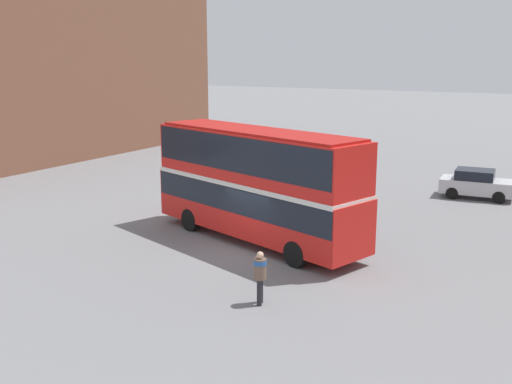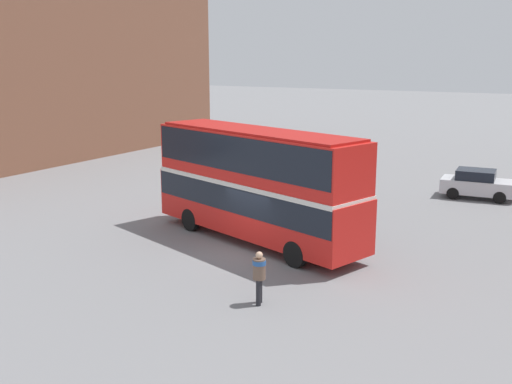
{
  "view_description": "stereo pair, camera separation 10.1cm",
  "coord_description": "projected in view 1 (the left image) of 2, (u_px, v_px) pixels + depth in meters",
  "views": [
    {
      "loc": [
        11.87,
        -20.07,
        7.86
      ],
      "look_at": [
        -0.39,
        1.68,
        2.19
      ],
      "focal_mm": 42.0,
      "sensor_mm": 36.0,
      "label": 1
    },
    {
      "loc": [
        11.96,
        -20.02,
        7.86
      ],
      "look_at": [
        -0.39,
        1.68,
        2.19
      ],
      "focal_mm": 42.0,
      "sensor_mm": 36.0,
      "label": 2
    }
  ],
  "objects": [
    {
      "name": "ground_plane",
      "position": [
        244.0,
        253.0,
        24.48
      ],
      "size": [
        240.0,
        240.0,
        0.0
      ],
      "primitive_type": "plane",
      "color": "slate"
    },
    {
      "name": "building_row_left",
      "position": [
        28.0,
        54.0,
        45.65
      ],
      "size": [
        9.17,
        36.2,
        16.13
      ],
      "color": "brown",
      "rests_on": "ground_plane"
    },
    {
      "name": "double_decker_bus",
      "position": [
        256.0,
        178.0,
        25.48
      ],
      "size": [
        11.02,
        5.71,
        4.87
      ],
      "rotation": [
        0.0,
        0.0,
        -0.31
      ],
      "color": "red",
      "rests_on": "ground_plane"
    },
    {
      "name": "parked_car_kerb_near",
      "position": [
        476.0,
        184.0,
        33.87
      ],
      "size": [
        4.09,
        2.18,
        1.63
      ],
      "rotation": [
        0.0,
        0.0,
        0.08
      ],
      "color": "silver",
      "rests_on": "ground_plane"
    },
    {
      "name": "pedestrian_foreground",
      "position": [
        260.0,
        272.0,
        19.22
      ],
      "size": [
        0.56,
        0.56,
        1.79
      ],
      "rotation": [
        0.0,
        0.0,
        3.48
      ],
      "color": "#232328",
      "rests_on": "ground_plane"
    }
  ]
}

